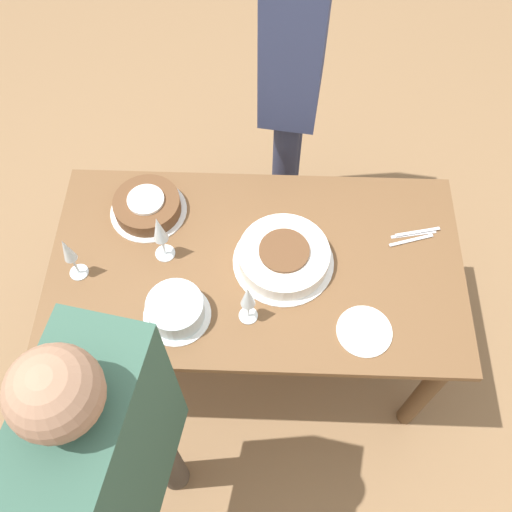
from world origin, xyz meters
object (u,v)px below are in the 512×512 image
object	(u,v)px
wine_glass_near	(68,252)
person_watching	(119,456)
cake_front_chocolate	(147,206)
wine_glass_extra	(248,298)
cake_center_white	(284,257)
cake_back_decorated	(176,310)
wine_glass_far	(159,231)
person_cutting	(295,53)

from	to	relation	value
wine_glass_near	person_watching	bearing A→B (deg)	113.87
cake_front_chocolate	wine_glass_extra	distance (m)	0.58
wine_glass_near	wine_glass_extra	bearing A→B (deg)	166.34
cake_center_white	cake_back_decorated	size ratio (longest dim) A/B	1.57
cake_front_chocolate	wine_glass_far	size ratio (longest dim) A/B	1.28
wine_glass_extra	person_cutting	bearing A→B (deg)	-98.40
person_watching	wine_glass_near	bearing A→B (deg)	34.37
person_cutting	cake_back_decorated	bearing A→B (deg)	-14.25
cake_center_white	wine_glass_near	distance (m)	0.73
cake_center_white	cake_front_chocolate	xyz separation A→B (m)	(0.51, -0.20, -0.00)
wine_glass_near	wine_glass_extra	distance (m)	0.62
wine_glass_near	person_watching	xyz separation A→B (m)	(-0.29, 0.66, 0.08)
cake_center_white	cake_front_chocolate	world-z (taller)	cake_center_white
cake_front_chocolate	wine_glass_far	xyz separation A→B (m)	(-0.08, 0.18, 0.12)
cake_back_decorated	wine_glass_extra	xyz separation A→B (m)	(-0.24, -0.01, 0.09)
cake_front_chocolate	person_cutting	world-z (taller)	person_cutting
cake_back_decorated	wine_glass_extra	bearing A→B (deg)	-178.67
person_cutting	person_watching	distance (m)	1.53
cake_center_white	wine_glass_far	bearing A→B (deg)	-2.65
cake_front_chocolate	wine_glass_extra	xyz separation A→B (m)	(-0.39, 0.42, 0.10)
cake_back_decorated	person_watching	size ratio (longest dim) A/B	0.14
person_cutting	person_watching	xyz separation A→B (m)	(0.45, 1.46, -0.08)
wine_glass_extra	person_cutting	size ratio (longest dim) A/B	0.12
cake_center_white	wine_glass_extra	distance (m)	0.26
cake_front_chocolate	person_watching	bearing A→B (deg)	94.88
cake_center_white	person_watching	bearing A→B (deg)	59.34
cake_center_white	person_cutting	size ratio (longest dim) A/B	0.21
wine_glass_far	wine_glass_extra	size ratio (longest dim) A/B	1.11
wine_glass_far	wine_glass_extra	bearing A→B (deg)	142.75
wine_glass_extra	person_watching	world-z (taller)	person_watching
cake_front_chocolate	wine_glass_near	xyz separation A→B (m)	(0.21, 0.27, 0.11)
wine_glass_near	person_watching	world-z (taller)	person_watching
person_cutting	cake_front_chocolate	bearing A→B (deg)	-37.59
wine_glass_extra	wine_glass_far	bearing A→B (deg)	-37.25
wine_glass_far	wine_glass_extra	world-z (taller)	wine_glass_far
cake_back_decorated	wine_glass_extra	distance (m)	0.26
wine_glass_far	person_cutting	size ratio (longest dim) A/B	0.13
wine_glass_near	wine_glass_far	bearing A→B (deg)	-163.40
wine_glass_near	cake_front_chocolate	bearing A→B (deg)	-127.89
wine_glass_far	cake_front_chocolate	bearing A→B (deg)	-65.48
person_cutting	wine_glass_near	bearing A→B (deg)	-35.34
cake_back_decorated	wine_glass_near	size ratio (longest dim) A/B	1.08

